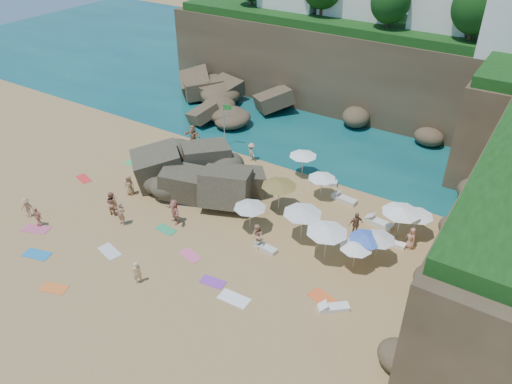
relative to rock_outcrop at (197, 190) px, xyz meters
The scene contains 50 objects.
ground 4.98m from the rock_outcrop, 43.15° to the right, with size 120.00×120.00×0.00m, color tan.
seawater 26.84m from the rock_outcrop, 82.22° to the left, with size 120.00×120.00×0.00m, color #0C4751.
cliff_back 22.67m from the rock_outcrop, 75.37° to the left, with size 44.00×8.00×8.00m, color brown.
rock_promontory 14.59m from the rock_outcrop, 120.32° to the left, with size 12.00×7.00×2.00m, color brown, non-canonical shape.
clifftop_trees 21.38m from the rock_outcrop, 62.43° to the left, with size 35.60×23.82×4.40m.
marina_masts 29.69m from the rock_outcrop, 115.82° to the left, with size 3.10×0.10×6.00m.
rock_outcrop is the anchor object (origin of this frame).
flag_pole 8.07m from the rock_outcrop, 108.51° to the left, with size 0.76×0.30×3.98m.
parasol_0 8.73m from the rock_outcrop, 47.89° to the left, with size 2.20×2.20×2.08m.
parasol_1 9.56m from the rock_outcrop, 26.76° to the left, with size 2.06×2.06×1.94m.
parasol_2 16.14m from the rock_outcrop, 11.83° to the left, with size 2.11×2.11×2.00m.
parasol_3 14.60m from the rock_outcrop, ahead, with size 2.11×2.11×2.00m.
parasol_4 12.11m from the rock_outcrop, ahead, with size 2.58×2.58×2.44m.
parasol_5 9.84m from the rock_outcrop, ahead, with size 2.56×2.56×2.42m.
parasol_6 7.04m from the rock_outcrop, ahead, with size 2.54×2.54×2.41m.
parasol_7 15.22m from the rock_outcrop, ahead, with size 2.54×2.54×2.40m.
parasol_9 6.70m from the rock_outcrop, 17.40° to the right, with size 2.21×2.21×2.09m.
parasol_10 14.02m from the rock_outcrop, ahead, with size 2.15×2.15×2.04m.
parasol_11 13.86m from the rock_outcrop, ahead, with size 2.00×2.00×1.89m.
lounger_0 9.87m from the rock_outcrop, 37.67° to the left, with size 2.02×0.67×0.31m, color silver.
lounger_1 11.14m from the rock_outcrop, 24.96° to the left, with size 1.93×0.64×0.30m, color silver.
lounger_2 13.72m from the rock_outcrop, 13.78° to the left, with size 1.98×0.66×0.31m, color silver.
lounger_3 8.75m from the rock_outcrop, 21.45° to the right, with size 1.63×0.54×0.25m, color silver.
lounger_4 15.00m from the rock_outcrop, ahead, with size 1.60×0.53×0.25m, color white.
lounger_5 15.18m from the rock_outcrop, 21.82° to the right, with size 1.74×0.58×0.27m, color white.
towel_0 12.10m from the rock_outcrop, 108.40° to the right, with size 1.74×0.87×0.03m, color #227BB7.
towel_1 11.57m from the rock_outcrop, 122.11° to the right, with size 1.82×0.91×0.03m, color #D15176.
towel_2 12.92m from the rock_outcrop, 91.68° to the right, with size 1.55×0.77×0.03m, color orange.
towel_3 5.26m from the rock_outcrop, 75.12° to the right, with size 1.47×0.73×0.03m, color #2EA25E.
towel_5 8.79m from the rock_outcrop, 91.06° to the right, with size 1.70×0.85×0.03m, color silver.
towel_6 10.33m from the rock_outcrop, 46.46° to the right, with size 1.53×0.76×0.03m, color purple.
towel_7 9.27m from the rock_outcrop, 157.73° to the right, with size 1.51×0.76×0.03m, color red.
towel_8 1.65m from the rock_outcrop, 88.73° to the right, with size 1.54×0.77×0.03m, color blue.
towel_9 7.72m from the rock_outcrop, 54.77° to the right, with size 1.50×0.75×0.03m, color #EE5C8B.
towel_10 14.29m from the rock_outcrop, 21.43° to the right, with size 1.84×0.92×0.03m, color #FD6128.
towel_11 6.80m from the rock_outcrop, behind, with size 1.82×0.91×0.03m, color #34B95B.
towel_13 11.98m from the rock_outcrop, 41.54° to the right, with size 1.81×0.91×0.03m, color white.
person_stand_0 6.26m from the rock_outcrop, 121.79° to the right, with size 0.54×0.36×1.49m, color tan.
person_stand_1 6.47m from the rock_outcrop, 118.47° to the right, with size 0.87×0.68×1.79m, color #B37659.
person_stand_2 6.33m from the rock_outcrop, 81.06° to the left, with size 1.01×0.42×1.56m, color #E5B382.
person_stand_3 12.47m from the rock_outcrop, ahead, with size 1.04×0.43×1.77m, color #926049.
person_stand_4 16.03m from the rock_outcrop, ahead, with size 0.76×0.42×1.56m, color tan.
person_stand_5 7.52m from the rock_outcrop, 130.46° to the left, with size 1.81×0.52×1.95m, color #A87554.
person_stand_6 10.44m from the rock_outcrop, 71.04° to the right, with size 0.55×0.36×1.51m, color #EDBA86.
person_lie_0 11.97m from the rock_outcrop, 130.36° to the right, with size 0.98×1.51×0.40m, color tan.
person_lie_1 11.31m from the rock_outcrop, 123.79° to the right, with size 0.84×1.43×0.35m, color #F09D88.
person_lie_2 4.96m from the rock_outcrop, 140.76° to the right, with size 0.75×1.54×0.41m, color #9C724E.
person_lie_3 4.27m from the rock_outcrop, 71.69° to the right, with size 1.65×1.78×0.47m, color tan.
person_lie_4 6.42m from the rock_outcrop, 104.25° to the right, with size 0.62×1.70×0.41m, color #AC7856.
person_lie_5 8.30m from the rock_outcrop, 23.74° to the right, with size 0.83×1.71×0.65m, color tan.
Camera 1 is at (17.45, -21.18, 20.53)m, focal length 35.00 mm.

